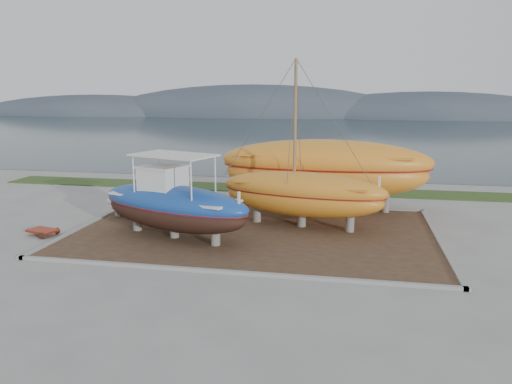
% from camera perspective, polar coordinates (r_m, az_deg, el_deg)
% --- Properties ---
extents(ground, '(140.00, 140.00, 0.00)m').
position_cam_1_polar(ground, '(22.18, -2.20, -7.42)').
color(ground, gray).
rests_on(ground, ground).
extents(dirt_patch, '(18.00, 12.00, 0.06)m').
position_cam_1_polar(dirt_patch, '(25.90, -0.18, -4.54)').
color(dirt_patch, '#422D1E').
rests_on(dirt_patch, ground).
extents(curb_frame, '(18.60, 12.60, 0.15)m').
position_cam_1_polar(curb_frame, '(25.89, -0.18, -4.45)').
color(curb_frame, gray).
rests_on(curb_frame, ground).
extents(grass_strip, '(44.00, 3.00, 0.08)m').
position_cam_1_polar(grass_strip, '(36.94, 3.29, 0.33)').
color(grass_strip, '#284219').
rests_on(grass_strip, ground).
extents(sea, '(260.00, 100.00, 0.04)m').
position_cam_1_polar(sea, '(90.83, 7.99, 6.86)').
color(sea, '#16292D').
rests_on(sea, ground).
extents(mountain_ridge, '(200.00, 36.00, 20.00)m').
position_cam_1_polar(mountain_ridge, '(145.67, 9.21, 8.54)').
color(mountain_ridge, '#333D49').
rests_on(mountain_ridge, ground).
extents(blue_caique, '(9.02, 5.46, 4.15)m').
position_cam_1_polar(blue_caique, '(24.66, -9.43, -0.48)').
color(blue_caique, '#19459B').
rests_on(blue_caique, dirt_patch).
extents(white_dinghy, '(4.02, 2.21, 1.14)m').
position_cam_1_polar(white_dinghy, '(29.31, -13.77, -1.76)').
color(white_dinghy, silver).
rests_on(white_dinghy, dirt_patch).
extents(orange_sailboat, '(9.35, 4.43, 8.74)m').
position_cam_1_polar(orange_sailboat, '(26.07, 5.41, 5.38)').
color(orange_sailboat, orange).
rests_on(orange_sailboat, dirt_patch).
extents(orange_bare_hull, '(12.70, 3.86, 4.16)m').
position_cam_1_polar(orange_bare_hull, '(30.40, 7.84, 1.84)').
color(orange_bare_hull, orange).
rests_on(orange_bare_hull, dirt_patch).
extents(red_trailer, '(2.39, 1.62, 0.31)m').
position_cam_1_polar(red_trailer, '(27.51, -23.18, -4.27)').
color(red_trailer, maroon).
rests_on(red_trailer, ground).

